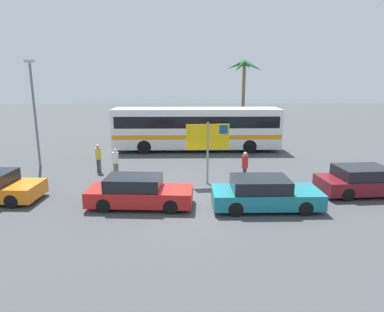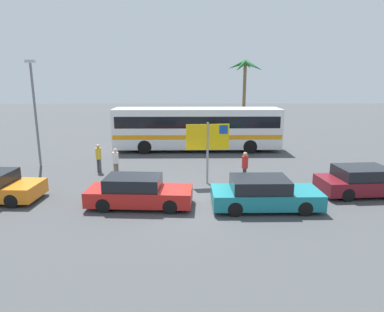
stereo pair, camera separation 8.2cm
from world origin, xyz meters
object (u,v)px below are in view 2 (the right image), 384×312
at_px(bus_front_coach, 197,127).
at_px(pedestrian_near_sign, 116,160).
at_px(ferry_sign, 209,139).
at_px(pedestrian_by_bus, 99,156).
at_px(car_teal, 264,194).
at_px(pedestrian_crossing_lot, 245,165).
at_px(car_red, 138,192).
at_px(car_maroon, 365,181).

relative_size(bus_front_coach, pedestrian_near_sign, 7.71).
xyz_separation_m(ferry_sign, pedestrian_by_bus, (-6.19, 2.20, -1.35)).
bearing_deg(pedestrian_by_bus, ferry_sign, 103.62).
distance_m(car_teal, pedestrian_crossing_lot, 3.55).
distance_m(car_red, pedestrian_near_sign, 4.85).
bearing_deg(car_teal, pedestrian_by_bus, 145.57).
xyz_separation_m(car_teal, pedestrian_by_bus, (-8.30, 5.66, 0.34)).
bearing_deg(car_maroon, pedestrian_near_sign, 161.99).
relative_size(bus_front_coach, car_teal, 2.75).
xyz_separation_m(car_maroon, pedestrian_by_bus, (-13.45, 3.99, 0.34)).
bearing_deg(bus_front_coach, pedestrian_crossing_lot, -74.87).
bearing_deg(car_red, pedestrian_by_bus, 123.07).
bearing_deg(car_red, ferry_sign, 48.59).
height_order(car_maroon, car_teal, same).
bearing_deg(car_red, bus_front_coach, 79.80).
bearing_deg(ferry_sign, pedestrian_crossing_lot, -4.45).
xyz_separation_m(ferry_sign, pedestrian_crossing_lot, (1.90, 0.07, -1.36)).
bearing_deg(ferry_sign, car_teal, -65.09).
relative_size(car_red, car_teal, 1.00).
distance_m(car_maroon, pedestrian_near_sign, 12.67).
bearing_deg(car_maroon, car_red, -176.34).
bearing_deg(car_maroon, car_teal, -165.84).
relative_size(ferry_sign, pedestrian_crossing_lot, 1.94).
xyz_separation_m(bus_front_coach, car_teal, (2.44, -11.77, -1.15)).
relative_size(car_maroon, pedestrian_crossing_lot, 2.74).
bearing_deg(car_maroon, bus_front_coach, 123.04).
bearing_deg(car_red, pedestrian_near_sign, 116.22).
bearing_deg(pedestrian_by_bus, car_red, 62.58).
xyz_separation_m(car_red, pedestrian_crossing_lot, (5.07, 3.23, 0.33)).
relative_size(bus_front_coach, car_maroon, 2.73).
xyz_separation_m(car_teal, pedestrian_crossing_lot, (-0.21, 3.52, 0.33)).
relative_size(ferry_sign, car_maroon, 0.71).
distance_m(bus_front_coach, ferry_sign, 8.34).
bearing_deg(pedestrian_near_sign, bus_front_coach, -85.22).
height_order(ferry_sign, pedestrian_by_bus, ferry_sign).
height_order(car_red, car_teal, same).
height_order(ferry_sign, car_teal, ferry_sign).
distance_m(ferry_sign, pedestrian_by_bus, 6.71).
distance_m(car_maroon, pedestrian_by_bus, 14.03).
relative_size(car_maroon, car_teal, 1.01).
relative_size(car_maroon, pedestrian_by_bus, 2.72).
height_order(car_teal, pedestrian_near_sign, pedestrian_near_sign).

